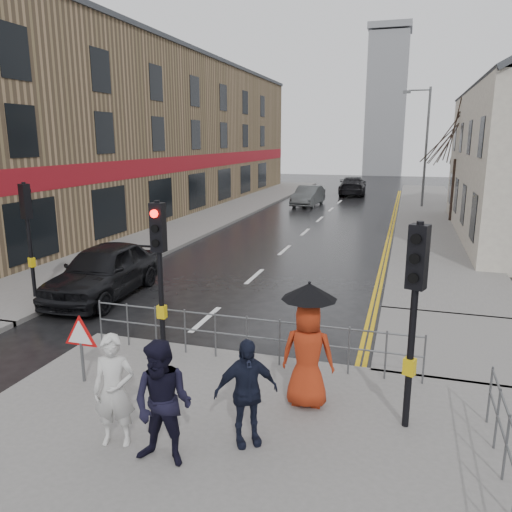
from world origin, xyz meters
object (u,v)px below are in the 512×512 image
Objects in this scene: pedestrian_a at (114,391)px; pedestrian_b at (163,404)px; pedestrian_d at (246,392)px; car_parked at (104,271)px; pedestrian_with_umbrella at (308,342)px; car_mid at (308,196)px.

pedestrian_a is 0.95m from pedestrian_b.
pedestrian_b reaches higher than pedestrian_d.
pedestrian_b is at bearing -54.20° from car_parked.
car_mid is at bearing 101.03° from pedestrian_with_umbrella.
pedestrian_a is at bearing 166.91° from pedestrian_b.
car_parked is (-4.69, 6.79, -0.21)m from pedestrian_a.
pedestrian_a is 0.37× the size of car_parked.
pedestrian_with_umbrella is 28.37m from car_mid.
car_mid is (-2.85, 29.84, -0.31)m from pedestrian_a.
pedestrian_with_umbrella is 1.31× the size of pedestrian_d.
pedestrian_with_umbrella is (1.65, 2.21, 0.24)m from pedestrian_b.
car_mid is (1.83, 23.05, -0.10)m from car_parked.
pedestrian_with_umbrella is at bearing -36.34° from car_parked.
pedestrian_a reaches higher than car_mid.
car_mid is (-3.78, 30.05, -0.36)m from pedestrian_b.
pedestrian_d is 9.04m from car_parked.
pedestrian_a is at bearing -142.15° from pedestrian_with_umbrella.
pedestrian_with_umbrella is 1.59m from pedestrian_d.
pedestrian_a is 29.98m from car_mid.
pedestrian_with_umbrella reaches higher than car_parked.
pedestrian_a is 3.27m from pedestrian_with_umbrella.
car_parked is 23.12m from car_mid.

